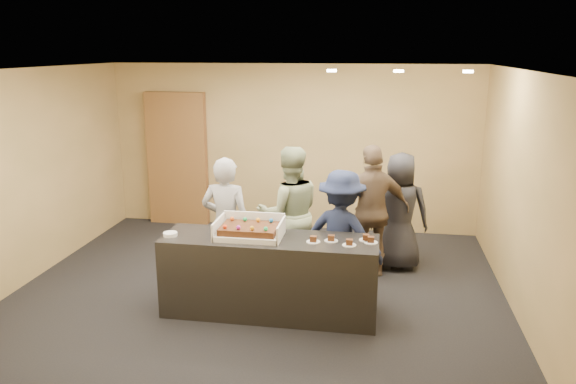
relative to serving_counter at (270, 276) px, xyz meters
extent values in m
plane|color=black|center=(-0.25, 0.69, -0.45)|extent=(6.00, 6.00, 0.00)
plane|color=silver|center=(-0.25, 0.69, 2.25)|extent=(6.00, 6.00, 0.00)
cube|color=olive|center=(-0.25, 3.19, 0.90)|extent=(6.00, 0.04, 2.70)
cube|color=olive|center=(-0.25, -1.81, 0.90)|extent=(6.00, 0.04, 2.70)
cube|color=olive|center=(-3.25, 0.69, 0.90)|extent=(0.04, 5.00, 2.70)
cube|color=olive|center=(2.75, 0.69, 0.90)|extent=(0.04, 5.00, 2.70)
cube|color=black|center=(0.00, 0.00, 0.00)|extent=(2.40, 0.71, 0.90)
cube|color=brown|center=(-2.20, 3.10, 0.67)|extent=(1.02, 0.15, 2.24)
cube|color=white|center=(-0.23, 0.00, 0.48)|extent=(0.71, 0.50, 0.06)
cube|color=white|center=(-0.58, 0.00, 0.55)|extent=(0.02, 0.50, 0.19)
cube|color=white|center=(0.13, 0.00, 0.55)|extent=(0.02, 0.50, 0.19)
cube|color=white|center=(-0.23, 0.25, 0.56)|extent=(0.71, 0.02, 0.22)
cube|color=#3A1C0D|center=(-0.23, 0.00, 0.54)|extent=(0.63, 0.43, 0.07)
sphere|color=#D35318|center=(-0.47, 0.15, 0.60)|extent=(0.05, 0.05, 0.05)
sphere|color=#199951|center=(-0.31, 0.15, 0.60)|extent=(0.05, 0.05, 0.05)
sphere|color=orange|center=(-0.16, 0.15, 0.60)|extent=(0.05, 0.05, 0.05)
sphere|color=blue|center=(-0.01, 0.15, 0.60)|extent=(0.05, 0.05, 0.05)
sphere|color=red|center=(-0.47, -0.15, 0.60)|extent=(0.05, 0.05, 0.05)
sphere|color=#B627B8|center=(-0.31, -0.15, 0.60)|extent=(0.05, 0.05, 0.05)
sphere|color=orange|center=(-0.16, -0.15, 0.60)|extent=(0.05, 0.05, 0.05)
sphere|color=#24B463|center=(-0.01, -0.15, 0.60)|extent=(0.05, 0.05, 0.05)
cylinder|color=white|center=(-1.11, -0.11, 0.47)|extent=(0.16, 0.16, 0.04)
cylinder|color=white|center=(0.49, -0.06, 0.45)|extent=(0.15, 0.15, 0.01)
cube|color=#3A1C0D|center=(0.49, -0.06, 0.49)|extent=(0.07, 0.06, 0.06)
cylinder|color=white|center=(0.68, 0.00, 0.45)|extent=(0.15, 0.15, 0.01)
cube|color=#3A1C0D|center=(0.68, 0.00, 0.49)|extent=(0.07, 0.06, 0.06)
cylinder|color=white|center=(0.88, -0.10, 0.45)|extent=(0.15, 0.15, 0.01)
cube|color=#3A1C0D|center=(0.88, -0.10, 0.49)|extent=(0.07, 0.06, 0.06)
cylinder|color=white|center=(1.05, 0.09, 0.45)|extent=(0.15, 0.15, 0.01)
cube|color=#3A1C0D|center=(1.05, 0.09, 0.49)|extent=(0.07, 0.06, 0.06)
cylinder|color=white|center=(1.11, 0.02, 0.45)|extent=(0.15, 0.15, 0.01)
cube|color=#3A1C0D|center=(1.11, 0.02, 0.49)|extent=(0.07, 0.06, 0.06)
imported|color=#97979C|center=(-0.66, 0.59, 0.39)|extent=(0.62, 0.42, 1.68)
imported|color=gray|center=(0.05, 1.05, 0.42)|extent=(1.02, 0.90, 1.75)
imported|color=#19203D|center=(0.76, 0.56, 0.34)|extent=(1.15, 0.87, 1.57)
imported|color=brown|center=(1.10, 1.31, 0.43)|extent=(1.11, 0.79, 1.75)
imported|color=#222227|center=(1.46, 1.63, 0.35)|extent=(0.79, 0.52, 1.61)
cylinder|color=#FFEAC6|center=(0.55, 1.19, 2.22)|extent=(0.12, 0.12, 0.03)
cylinder|color=#FFEAC6|center=(1.35, 1.19, 2.22)|extent=(0.12, 0.12, 0.03)
cylinder|color=#FFEAC6|center=(2.15, 1.19, 2.22)|extent=(0.12, 0.12, 0.03)
camera|label=1|loc=(1.16, -5.77, 2.49)|focal=35.00mm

